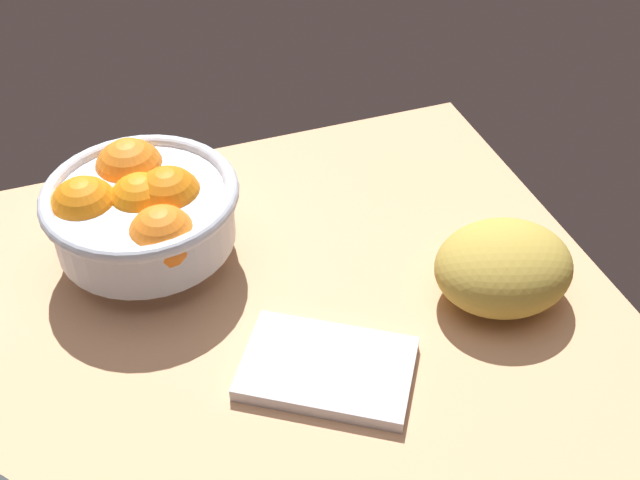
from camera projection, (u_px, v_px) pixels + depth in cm
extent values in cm
cube|color=tan|center=(224.00, 334.00, 81.16)|extent=(80.10, 59.75, 3.00)
cylinder|color=silver|center=(150.00, 247.00, 86.72)|extent=(10.61, 10.61, 2.72)
cylinder|color=silver|center=(144.00, 216.00, 83.86)|extent=(18.79, 18.79, 5.93)
torus|color=silver|center=(140.00, 194.00, 81.90)|extent=(20.39, 20.39, 1.60)
sphere|color=orange|center=(86.00, 211.00, 82.08)|extent=(7.27, 7.27, 7.27)
sphere|color=orange|center=(169.00, 201.00, 83.28)|extent=(7.36, 7.36, 7.36)
sphere|color=orange|center=(163.00, 239.00, 78.89)|extent=(6.90, 6.90, 6.90)
sphere|color=orange|center=(131.00, 173.00, 86.78)|extent=(7.69, 7.69, 7.69)
sphere|color=orange|center=(142.00, 205.00, 82.87)|extent=(6.88, 6.88, 6.88)
ellipsoid|color=#B2983E|center=(503.00, 267.00, 80.53)|extent=(14.68, 12.80, 7.98)
cube|color=silver|center=(327.00, 368.00, 74.97)|extent=(18.89, 17.23, 1.42)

